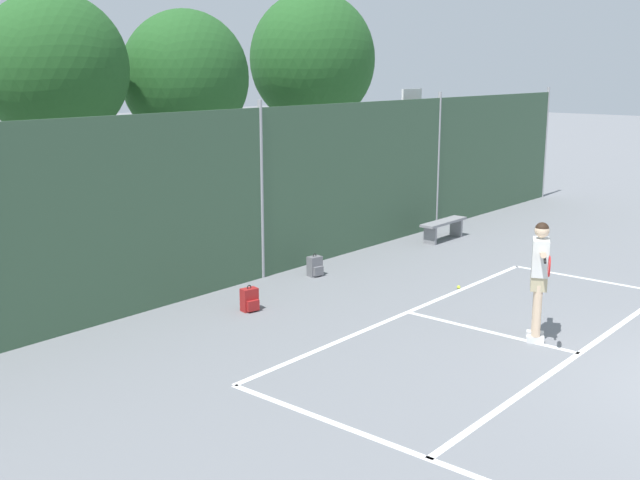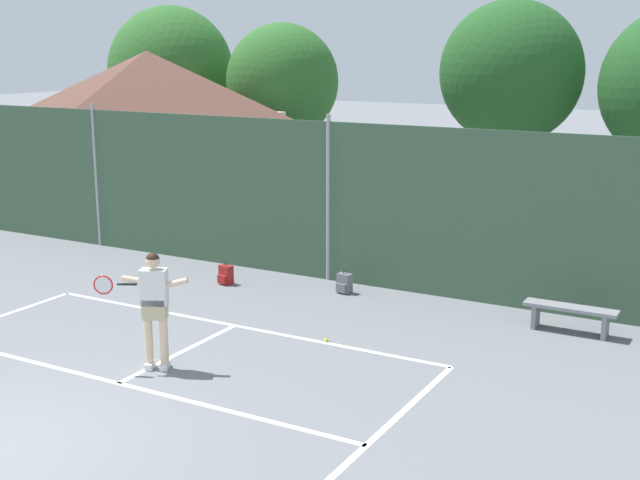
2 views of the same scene
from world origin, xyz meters
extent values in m
cube|color=white|center=(0.00, 5.50, 0.00)|extent=(8.20, 0.10, 0.01)
cube|color=white|center=(0.00, 2.48, 0.00)|extent=(8.20, 0.10, 0.01)
cube|color=white|center=(0.00, 3.96, 0.00)|extent=(0.10, 2.97, 0.01)
cube|color=#38563D|center=(0.00, 9.00, 1.68)|extent=(26.00, 0.05, 3.37)
cylinder|color=#99999E|center=(-6.50, 9.00, 1.76)|extent=(0.09, 0.09, 3.52)
cylinder|color=#99999E|center=(0.00, 9.00, 1.76)|extent=(0.09, 0.09, 3.52)
cube|color=beige|center=(-8.39, 13.28, 1.46)|extent=(6.63, 4.71, 2.91)
pyramid|color=brown|center=(-8.39, 13.28, 3.82)|extent=(7.16, 5.09, 1.80)
cylinder|color=brown|center=(-11.28, 17.93, 0.98)|extent=(0.36, 0.36, 1.97)
ellipsoid|color=#2D6628|center=(-11.28, 17.93, 3.93)|extent=(4.62, 4.16, 4.62)
cylinder|color=brown|center=(-6.61, 17.93, 1.03)|extent=(0.36, 0.36, 2.07)
ellipsoid|color=#2D6628|center=(-6.61, 17.93, 3.69)|extent=(3.82, 3.44, 3.82)
cylinder|color=brown|center=(1.10, 17.93, 1.18)|extent=(0.36, 0.36, 2.36)
ellipsoid|color=#235623|center=(1.10, 17.93, 4.11)|extent=(4.12, 3.71, 4.12)
cube|color=silver|center=(0.23, 3.28, 0.05)|extent=(0.22, 0.29, 0.10)
cube|color=silver|center=(0.01, 3.17, 0.05)|extent=(0.22, 0.29, 0.10)
cylinder|color=beige|center=(0.23, 3.28, 0.51)|extent=(0.13, 0.13, 0.82)
cylinder|color=beige|center=(0.01, 3.17, 0.51)|extent=(0.13, 0.13, 0.82)
cube|color=tan|center=(0.12, 3.23, 0.98)|extent=(0.43, 0.37, 0.32)
cube|color=silver|center=(0.12, 3.23, 1.32)|extent=(0.46, 0.39, 0.56)
sphere|color=beige|center=(0.12, 3.23, 1.73)|extent=(0.22, 0.22, 0.22)
sphere|color=black|center=(0.12, 3.23, 1.75)|extent=(0.21, 0.21, 0.21)
cylinder|color=beige|center=(-0.05, 3.12, 1.42)|extent=(0.54, 0.33, 0.17)
cylinder|color=beige|center=(0.37, 3.35, 1.37)|extent=(0.49, 0.30, 0.22)
cylinder|color=black|center=(-0.22, 3.01, 1.37)|extent=(0.29, 0.16, 0.04)
torus|color=red|center=(-0.51, 2.81, 1.37)|extent=(0.28, 0.16, 0.30)
cylinder|color=silver|center=(-0.51, 2.81, 1.37)|extent=(0.24, 0.12, 0.26)
sphere|color=#CCE033|center=(1.83, 5.57, 0.03)|extent=(0.07, 0.07, 0.07)
cube|color=maroon|center=(-1.70, 7.64, 0.20)|extent=(0.31, 0.24, 0.40)
cube|color=maroon|center=(-1.73, 7.53, 0.12)|extent=(0.23, 0.11, 0.18)
torus|color=black|center=(-1.70, 7.64, 0.42)|extent=(0.09, 0.03, 0.09)
cube|color=slate|center=(0.77, 8.28, 0.20)|extent=(0.31, 0.23, 0.40)
cube|color=slate|center=(0.75, 8.16, 0.12)|extent=(0.23, 0.10, 0.18)
torus|color=black|center=(0.77, 8.28, 0.42)|extent=(0.09, 0.03, 0.09)
cube|color=gray|center=(5.32, 8.05, 0.45)|extent=(1.60, 0.36, 0.06)
cube|color=gray|center=(4.72, 8.05, 0.23)|extent=(0.08, 0.32, 0.45)
cube|color=gray|center=(5.92, 8.05, 0.23)|extent=(0.08, 0.32, 0.45)
camera|label=1|loc=(-10.59, -1.51, 4.10)|focal=43.10mm
camera|label=2|loc=(8.35, -6.35, 4.94)|focal=47.54mm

